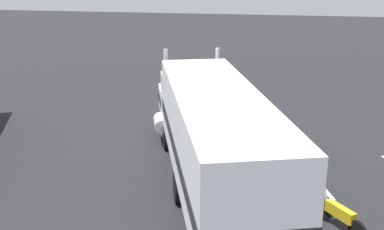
# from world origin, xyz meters

# --- Properties ---
(ground_plane) EXTENTS (120.00, 120.00, 0.00)m
(ground_plane) POSITION_xyz_m (0.00, 0.00, 0.00)
(ground_plane) COLOR #232326
(lane_stripe_near) EXTENTS (4.19, 1.65, 0.01)m
(lane_stripe_near) POSITION_xyz_m (-5.07, -3.50, 0.01)
(lane_stripe_near) COLOR silver
(lane_stripe_near) RESTS_ON ground_plane
(lane_stripe_mid) EXTENTS (4.26, 1.43, 0.01)m
(lane_stripe_mid) POSITION_xyz_m (-2.49, -5.81, 0.01)
(lane_stripe_mid) COLOR silver
(lane_stripe_mid) RESTS_ON ground_plane
(semi_truck) EXTENTS (14.20, 6.91, 4.50)m
(semi_truck) POSITION_xyz_m (-5.23, -2.15, 2.52)
(semi_truck) COLOR white
(semi_truck) RESTS_ON ground_plane
(person_bystander) EXTENTS (0.42, 0.48, 1.63)m
(person_bystander) POSITION_xyz_m (-3.09, -3.83, 0.89)
(person_bystander) COLOR black
(person_bystander) RESTS_ON ground_plane
(motorcycle) EXTENTS (1.71, 1.39, 1.12)m
(motorcycle) POSITION_xyz_m (-6.50, -6.40, 0.48)
(motorcycle) COLOR black
(motorcycle) RESTS_ON ground_plane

